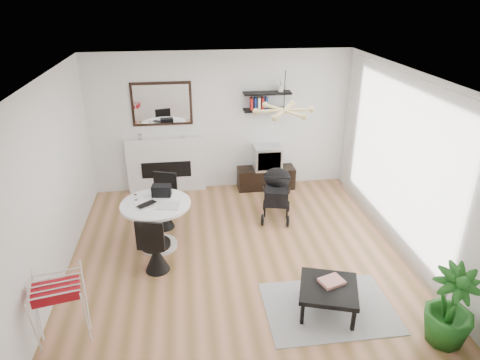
{
  "coord_description": "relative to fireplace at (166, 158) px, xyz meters",
  "views": [
    {
      "loc": [
        -0.69,
        -5.45,
        3.75
      ],
      "look_at": [
        0.09,
        0.4,
        1.06
      ],
      "focal_mm": 32.0,
      "sensor_mm": 36.0,
      "label": 1
    }
  ],
  "objects": [
    {
      "name": "floor",
      "position": [
        1.1,
        -2.42,
        -0.69
      ],
      "size": [
        5.0,
        5.0,
        0.0
      ],
      "primitive_type": "plane",
      "color": "olive",
      "rests_on": "ground"
    },
    {
      "name": "ceiling",
      "position": [
        1.1,
        -2.42,
        2.01
      ],
      "size": [
        5.0,
        5.0,
        0.0
      ],
      "primitive_type": "plane",
      "color": "white",
      "rests_on": "wall_back"
    },
    {
      "name": "wall_back",
      "position": [
        1.1,
        0.08,
        0.66
      ],
      "size": [
        5.0,
        0.0,
        5.0
      ],
      "primitive_type": "plane",
      "rotation": [
        1.57,
        0.0,
        0.0
      ],
      "color": "white",
      "rests_on": "floor"
    },
    {
      "name": "wall_left",
      "position": [
        -1.4,
        -2.42,
        0.66
      ],
      "size": [
        0.0,
        5.0,
        5.0
      ],
      "primitive_type": "plane",
      "rotation": [
        1.57,
        0.0,
        1.57
      ],
      "color": "white",
      "rests_on": "floor"
    },
    {
      "name": "wall_right",
      "position": [
        3.6,
        -2.42,
        0.66
      ],
      "size": [
        0.0,
        5.0,
        5.0
      ],
      "primitive_type": "plane",
      "rotation": [
        1.57,
        0.0,
        -1.57
      ],
      "color": "white",
      "rests_on": "floor"
    },
    {
      "name": "sheer_curtain",
      "position": [
        3.5,
        -2.22,
        0.66
      ],
      "size": [
        0.04,
        3.6,
        2.6
      ],
      "primitive_type": "cube",
      "color": "white",
      "rests_on": "wall_right"
    },
    {
      "name": "fireplace",
      "position": [
        0.0,
        0.0,
        0.0
      ],
      "size": [
        1.5,
        0.17,
        2.16
      ],
      "color": "white",
      "rests_on": "floor"
    },
    {
      "name": "shelf_lower",
      "position": [
        1.97,
        -0.05,
        0.91
      ],
      "size": [
        0.9,
        0.25,
        0.04
      ],
      "primitive_type": "cube",
      "color": "black",
      "rests_on": "wall_back"
    },
    {
      "name": "shelf_upper",
      "position": [
        1.97,
        -0.05,
        1.23
      ],
      "size": [
        0.9,
        0.25,
        0.04
      ],
      "primitive_type": "cube",
      "color": "black",
      "rests_on": "wall_back"
    },
    {
      "name": "pendant_lamp",
      "position": [
        1.8,
        -2.12,
        1.46
      ],
      "size": [
        0.9,
        0.9,
        0.1
      ],
      "primitive_type": null,
      "color": "tan",
      "rests_on": "ceiling"
    },
    {
      "name": "tv_console",
      "position": [
        1.97,
        -0.13,
        -0.47
      ],
      "size": [
        1.14,
        0.4,
        0.43
      ],
      "primitive_type": "cube",
      "color": "black",
      "rests_on": "floor"
    },
    {
      "name": "crt_tv",
      "position": [
        1.99,
        -0.14,
        -0.02
      ],
      "size": [
        0.53,
        0.47,
        0.47
      ],
      "color": "silver",
      "rests_on": "tv_console"
    },
    {
      "name": "dining_table",
      "position": [
        -0.1,
        -2.05,
        -0.17
      ],
      "size": [
        1.06,
        1.06,
        0.77
      ],
      "color": "white",
      "rests_on": "floor"
    },
    {
      "name": "laptop",
      "position": [
        -0.19,
        -2.14,
        0.1
      ],
      "size": [
        0.36,
        0.34,
        0.02
      ],
      "primitive_type": "imported",
      "rotation": [
        0.0,
        0.0,
        0.7
      ],
      "color": "black",
      "rests_on": "dining_table"
    },
    {
      "name": "black_bag",
      "position": [
        -0.01,
        -1.81,
        0.18
      ],
      "size": [
        0.31,
        0.21,
        0.17
      ],
      "primitive_type": "cube",
      "rotation": [
        0.0,
        0.0,
        -0.12
      ],
      "color": "black",
      "rests_on": "dining_table"
    },
    {
      "name": "newspaper",
      "position": [
        0.1,
        -2.17,
        0.09
      ],
      "size": [
        0.37,
        0.32,
        0.01
      ],
      "primitive_type": "cube",
      "rotation": [
        0.0,
        0.0,
        -0.15
      ],
      "color": "silver",
      "rests_on": "dining_table"
    },
    {
      "name": "drinking_glass",
      "position": [
        -0.4,
        -1.91,
        0.13
      ],
      "size": [
        0.05,
        0.05,
        0.09
      ],
      "primitive_type": "cylinder",
      "color": "white",
      "rests_on": "dining_table"
    },
    {
      "name": "chair_far",
      "position": [
        -0.03,
        -1.43,
        -0.39
      ],
      "size": [
        0.48,
        0.5,
        0.93
      ],
      "rotation": [
        0.0,
        0.0,
        -0.33
      ],
      "color": "black",
      "rests_on": "floor"
    },
    {
      "name": "chair_near",
      "position": [
        -0.1,
        -2.68,
        -0.4
      ],
      "size": [
        0.45,
        0.47,
        0.9
      ],
      "rotation": [
        0.0,
        0.0,
        2.9
      ],
      "color": "black",
      "rests_on": "floor"
    },
    {
      "name": "drying_rack",
      "position": [
        -1.08,
        -3.9,
        -0.24
      ],
      "size": [
        0.66,
        0.63,
        0.84
      ],
      "rotation": [
        0.0,
        0.0,
        0.21
      ],
      "color": "white",
      "rests_on": "floor"
    },
    {
      "name": "stroller",
      "position": [
        1.93,
        -1.32,
        -0.27
      ],
      "size": [
        0.65,
        0.86,
        0.96
      ],
      "rotation": [
        0.0,
        0.0,
        -0.25
      ],
      "color": "black",
      "rests_on": "floor"
    },
    {
      "name": "rug",
      "position": [
        2.1,
        -3.77,
        -0.68
      ],
      "size": [
        1.62,
        1.17,
        0.01
      ],
      "primitive_type": "cube",
      "color": "#9C9C9C",
      "rests_on": "floor"
    },
    {
      "name": "coffee_table",
      "position": [
        2.06,
        -3.81,
        -0.36
      ],
      "size": [
        0.88,
        0.88,
        0.36
      ],
      "rotation": [
        0.0,
        0.0,
        -0.31
      ],
      "color": "black",
      "rests_on": "rug"
    },
    {
      "name": "magazines",
      "position": [
        2.12,
        -3.74,
        -0.29
      ],
      "size": [
        0.35,
        0.31,
        0.04
      ],
      "primitive_type": "cube",
      "rotation": [
        0.0,
        0.0,
        0.33
      ],
      "color": "#DC4337",
      "rests_on": "coffee_table"
    },
    {
      "name": "potted_plant",
      "position": [
        3.24,
        -4.47,
        -0.19
      ],
      "size": [
        0.6,
        0.6,
        0.98
      ],
      "primitive_type": "imported",
      "rotation": [
        0.0,
        0.0,
        -0.09
      ],
      "color": "#1C5919",
      "rests_on": "floor"
    }
  ]
}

